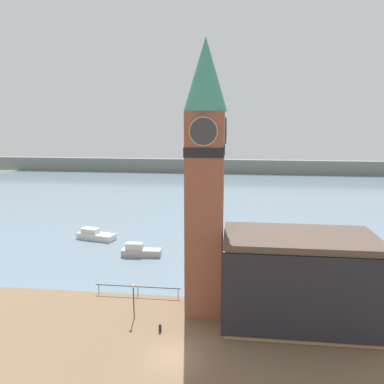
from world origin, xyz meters
TOP-DOWN VIEW (x-y plane):
  - ground_plane at (0.00, 0.00)m, footprint 160.00×160.00m
  - water at (0.00, 70.70)m, footprint 160.00×120.00m
  - far_shoreline at (0.00, 110.70)m, footprint 180.00×3.00m
  - pier_railing at (-5.75, 10.45)m, footprint 9.63×0.08m
  - clock_tower at (1.84, 7.94)m, footprint 4.06×4.06m
  - pier_building at (10.77, 6.62)m, footprint 14.07×7.80m
  - boat_near at (-8.70, 22.67)m, footprint 5.70×1.96m
  - boat_far at (-17.97, 29.41)m, footprint 6.71×3.68m
  - mooring_bollard_near at (-1.86, 3.63)m, footprint 0.28×0.28m
  - lamp_post at (-4.86, 5.63)m, footprint 0.32×0.32m

SIDE VIEW (x-z plane):
  - water at x=0.00m, z-range 0.00..0.00m
  - ground_plane at x=0.00m, z-range 0.00..0.00m
  - mooring_bollard_near at x=-1.86m, z-range 0.03..0.76m
  - boat_far at x=-17.97m, z-range -0.21..1.50m
  - boat_near at x=-8.70m, z-range -0.24..1.63m
  - pier_railing at x=-5.75m, z-range 0.40..1.49m
  - far_shoreline at x=0.00m, z-range 0.00..5.00m
  - lamp_post at x=-4.86m, z-range 0.75..4.35m
  - pier_building at x=10.77m, z-range 0.02..8.80m
  - clock_tower at x=1.84m, z-range 0.84..27.38m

